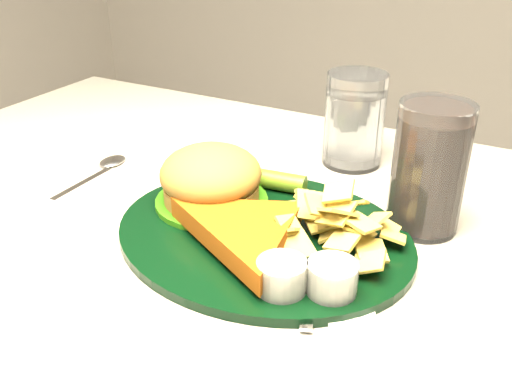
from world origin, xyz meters
TOP-DOWN VIEW (x-y plane):
  - dinner_plate at (0.04, -0.01)m, footprint 0.36×0.31m
  - water_glass at (0.05, 0.24)m, footprint 0.10×0.10m
  - cola_glass at (0.19, 0.10)m, footprint 0.09×0.09m
  - fork_napkin at (0.12, -0.07)m, footprint 0.18×0.20m
  - spoon at (-0.24, -0.01)m, footprint 0.04×0.15m
  - ramekin at (-0.17, 0.15)m, footprint 0.05×0.05m
  - wrapped_straw at (-0.06, 0.13)m, footprint 0.19×0.07m

SIDE VIEW (x-z plane):
  - wrapped_straw at x=-0.06m, z-range 0.75..0.76m
  - spoon at x=-0.24m, z-range 0.75..0.76m
  - fork_napkin at x=0.12m, z-range 0.75..0.76m
  - ramekin at x=-0.17m, z-range 0.75..0.78m
  - dinner_plate at x=0.04m, z-range 0.75..0.83m
  - water_glass at x=0.05m, z-range 0.75..0.88m
  - cola_glass at x=0.19m, z-range 0.75..0.90m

